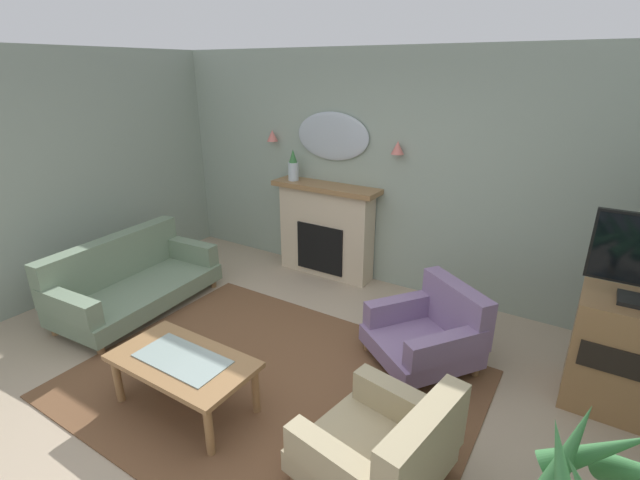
% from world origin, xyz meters
% --- Properties ---
extents(floor, '(6.97, 5.93, 0.10)m').
position_xyz_m(floor, '(0.00, 0.00, -0.05)').
color(floor, tan).
rests_on(floor, ground).
extents(wall_back, '(6.97, 0.10, 2.68)m').
position_xyz_m(wall_back, '(0.00, 2.52, 1.34)').
color(wall_back, '#93A393').
rests_on(wall_back, ground).
extents(wall_left, '(0.10, 5.93, 2.68)m').
position_xyz_m(wall_left, '(-3.03, 0.00, 1.34)').
color(wall_left, gray).
rests_on(wall_left, ground).
extents(patterned_rug, '(3.20, 2.40, 0.01)m').
position_xyz_m(patterned_rug, '(0.00, 0.20, 0.01)').
color(patterned_rug, brown).
rests_on(patterned_rug, ground).
extents(fireplace, '(1.36, 0.36, 1.16)m').
position_xyz_m(fireplace, '(-0.76, 2.29, 0.57)').
color(fireplace, beige).
rests_on(fireplace, ground).
extents(mantel_vase_right, '(0.13, 0.13, 0.38)m').
position_xyz_m(mantel_vase_right, '(-1.21, 2.27, 1.33)').
color(mantel_vase_right, silver).
rests_on(mantel_vase_right, fireplace).
extents(wall_mirror, '(0.96, 0.06, 0.56)m').
position_xyz_m(wall_mirror, '(-0.76, 2.44, 1.71)').
color(wall_mirror, '#B2BCC6').
extents(wall_sconce_left, '(0.14, 0.14, 0.14)m').
position_xyz_m(wall_sconce_left, '(-1.61, 2.39, 1.66)').
color(wall_sconce_left, '#D17066').
extents(wall_sconce_right, '(0.14, 0.14, 0.14)m').
position_xyz_m(wall_sconce_right, '(0.09, 2.39, 1.66)').
color(wall_sconce_right, '#D17066').
extents(coffee_table, '(1.10, 0.60, 0.45)m').
position_xyz_m(coffee_table, '(-0.39, -0.35, 0.38)').
color(coffee_table, olive).
rests_on(coffee_table, ground).
extents(floral_couch, '(0.97, 1.77, 0.76)m').
position_xyz_m(floral_couch, '(-2.09, 0.44, 0.32)').
color(floral_couch, gray).
rests_on(floral_couch, ground).
extents(armchair_in_corner, '(1.13, 1.13, 0.71)m').
position_xyz_m(armchair_in_corner, '(0.98, 1.22, 0.31)').
color(armchair_in_corner, gray).
rests_on(armchair_in_corner, ground).
extents(armchair_near_fireplace, '(0.94, 0.93, 0.71)m').
position_xyz_m(armchair_near_fireplace, '(1.19, -0.20, 0.31)').
color(armchair_near_fireplace, tan).
rests_on(armchair_near_fireplace, ground).
extents(tv_cabinet, '(0.80, 0.57, 0.90)m').
position_xyz_m(tv_cabinet, '(2.43, 1.44, 0.45)').
color(tv_cabinet, olive).
rests_on(tv_cabinet, ground).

